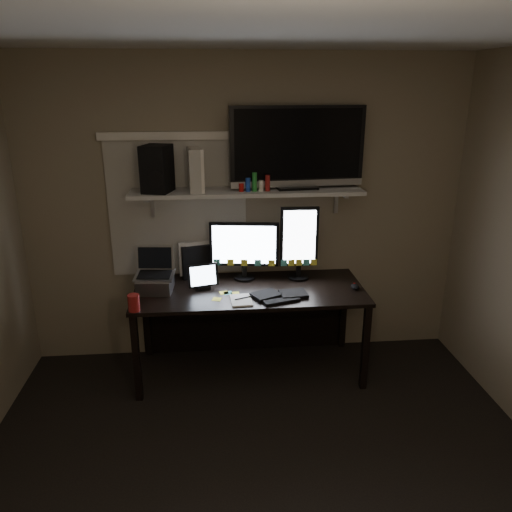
{
  "coord_description": "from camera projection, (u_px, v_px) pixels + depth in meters",
  "views": [
    {
      "loc": [
        -0.28,
        -2.19,
        2.25
      ],
      "look_at": [
        0.04,
        1.25,
        1.06
      ],
      "focal_mm": 35.0,
      "sensor_mm": 36.0,
      "label": 1
    }
  ],
  "objects": [
    {
      "name": "notepad",
      "position": [
        241.0,
        300.0,
        3.7
      ],
      "size": [
        0.17,
        0.22,
        0.01
      ],
      "primitive_type": "cube",
      "rotation": [
        0.0,
        0.0,
        0.06
      ],
      "color": "white",
      "rests_on": "desk"
    },
    {
      "name": "monitor_landscape",
      "position": [
        244.0,
        250.0,
        4.05
      ],
      "size": [
        0.56,
        0.13,
        0.49
      ],
      "primitive_type": "cube",
      "rotation": [
        0.0,
        0.0,
        -0.13
      ],
      "color": "black",
      "rests_on": "desk"
    },
    {
      "name": "monitor_portrait",
      "position": [
        299.0,
        243.0,
        4.04
      ],
      "size": [
        0.31,
        0.07,
        0.62
      ],
      "primitive_type": "cube",
      "rotation": [
        0.0,
        0.0,
        -0.03
      ],
      "color": "black",
      "rests_on": "desk"
    },
    {
      "name": "tv",
      "position": [
        297.0,
        148.0,
        3.81
      ],
      "size": [
        1.06,
        0.27,
        0.63
      ],
      "primitive_type": "cube",
      "rotation": [
        0.0,
        0.0,
        0.08
      ],
      "color": "black",
      "rests_on": "wall_shelf"
    },
    {
      "name": "file_sorter",
      "position": [
        195.0,
        260.0,
        4.12
      ],
      "size": [
        0.25,
        0.17,
        0.3
      ],
      "primitive_type": "cube",
      "rotation": [
        0.0,
        0.0,
        0.28
      ],
      "color": "black",
      "rests_on": "desk"
    },
    {
      "name": "window_blinds",
      "position": [
        178.0,
        209.0,
        4.03
      ],
      "size": [
        1.1,
        0.02,
        1.1
      ],
      "primitive_type": "cube",
      "color": "beige",
      "rests_on": "back_wall"
    },
    {
      "name": "laptop",
      "position": [
        154.0,
        272.0,
        3.81
      ],
      "size": [
        0.32,
        0.27,
        0.33
      ],
      "primitive_type": "cube",
      "rotation": [
        0.0,
        0.0,
        -0.1
      ],
      "color": "#A2A3A7",
      "rests_on": "desk"
    },
    {
      "name": "tablet",
      "position": [
        203.0,
        277.0,
        3.88
      ],
      "size": [
        0.26,
        0.15,
        0.21
      ],
      "primitive_type": "cube",
      "rotation": [
        0.0,
        0.0,
        0.24
      ],
      "color": "black",
      "rests_on": "desk"
    },
    {
      "name": "wall_shelf",
      "position": [
        247.0,
        192.0,
        3.87
      ],
      "size": [
        1.8,
        0.35,
        0.03
      ],
      "primitive_type": "cube",
      "color": "#BBBAB5",
      "rests_on": "back_wall"
    },
    {
      "name": "sticky_notes",
      "position": [
        231.0,
        294.0,
        3.81
      ],
      "size": [
        0.29,
        0.22,
        0.0
      ],
      "primitive_type": null,
      "rotation": [
        0.0,
        0.0,
        -0.03
      ],
      "color": "#FAF144",
      "rests_on": "desk"
    },
    {
      "name": "keyboard",
      "position": [
        280.0,
        295.0,
        3.78
      ],
      "size": [
        0.45,
        0.28,
        0.03
      ],
      "primitive_type": "cube",
      "rotation": [
        0.0,
        0.0,
        0.29
      ],
      "color": "black",
      "rests_on": "desk"
    },
    {
      "name": "mouse",
      "position": [
        355.0,
        287.0,
        3.92
      ],
      "size": [
        0.06,
        0.1,
        0.04
      ],
      "primitive_type": "ellipsoid",
      "rotation": [
        0.0,
        0.0,
        0.03
      ],
      "color": "black",
      "rests_on": "desk"
    },
    {
      "name": "speaker",
      "position": [
        157.0,
        169.0,
        3.73
      ],
      "size": [
        0.25,
        0.28,
        0.35
      ],
      "primitive_type": "cube",
      "rotation": [
        0.0,
        0.0,
        -0.28
      ],
      "color": "black",
      "rests_on": "wall_shelf"
    },
    {
      "name": "floor",
      "position": [
        270.0,
        505.0,
        2.82
      ],
      "size": [
        3.6,
        3.6,
        0.0
      ],
      "primitive_type": "plane",
      "color": "black",
      "rests_on": "ground"
    },
    {
      "name": "cup",
      "position": [
        134.0,
        303.0,
        3.52
      ],
      "size": [
        0.09,
        0.09,
        0.12
      ],
      "primitive_type": "cylinder",
      "rotation": [
        0.0,
        0.0,
        -0.13
      ],
      "color": "maroon",
      "rests_on": "desk"
    },
    {
      "name": "game_console",
      "position": [
        196.0,
        169.0,
        3.78
      ],
      "size": [
        0.13,
        0.28,
        0.32
      ],
      "primitive_type": "cube",
      "rotation": [
        0.0,
        0.0,
        0.18
      ],
      "color": "silver",
      "rests_on": "wall_shelf"
    },
    {
      "name": "back_wall",
      "position": [
        246.0,
        213.0,
        4.11
      ],
      "size": [
        3.6,
        0.0,
        3.6
      ],
      "primitive_type": "plane",
      "rotation": [
        1.57,
        0.0,
        0.0
      ],
      "color": "#81725C",
      "rests_on": "floor"
    },
    {
      "name": "desk",
      "position": [
        248.0,
        303.0,
        4.1
      ],
      "size": [
        1.8,
        0.75,
        0.73
      ],
      "color": "black",
      "rests_on": "floor"
    },
    {
      "name": "ceiling",
      "position": [
        275.0,
        19.0,
        2.01
      ],
      "size": [
        3.6,
        3.6,
        0.0
      ],
      "primitive_type": "plane",
      "rotation": [
        3.14,
        0.0,
        0.0
      ],
      "color": "silver",
      "rests_on": "back_wall"
    },
    {
      "name": "bottles",
      "position": [
        255.0,
        182.0,
        3.78
      ],
      "size": [
        0.24,
        0.1,
        0.15
      ],
      "primitive_type": null,
      "rotation": [
        0.0,
        0.0,
        -0.23
      ],
      "color": "#A50F0C",
      "rests_on": "wall_shelf"
    }
  ]
}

